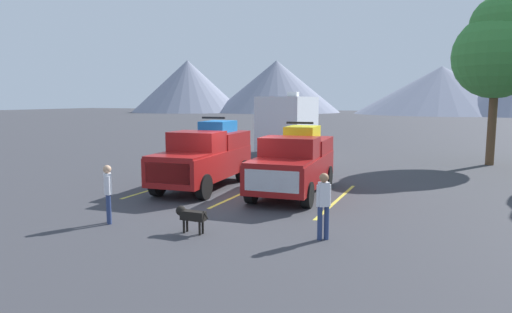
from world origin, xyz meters
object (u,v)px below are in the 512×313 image
pickup_truck_a (206,156)px  person_a (108,190)px  pickup_truck_b (294,162)px  camper_trailer_a (289,122)px  person_b (324,202)px  dog (190,215)px

pickup_truck_a → person_a: 5.60m
pickup_truck_b → camper_trailer_a: 11.10m
person_b → dog: person_b is taller
pickup_truck_a → pickup_truck_b: size_ratio=1.03×
pickup_truck_a → person_b: size_ratio=3.37×
pickup_truck_b → dog: 5.79m
dog → camper_trailer_a: bearing=100.3°
person_a → dog: person_a is taller
pickup_truck_b → person_b: bearing=-64.0°
pickup_truck_b → dog: size_ratio=5.78×
camper_trailer_a → dog: size_ratio=8.00×
pickup_truck_b → person_a: pickup_truck_b is taller
camper_trailer_a → pickup_truck_a: bearing=-88.5°
pickup_truck_b → dog: pickup_truck_b is taller
pickup_truck_a → camper_trailer_a: 10.63m
person_a → person_b: (5.77, 0.93, 0.01)m
camper_trailer_a → person_a: size_ratio=4.60×
pickup_truck_a → dog: pickup_truck_a is taller
dog → person_a: bearing=-177.4°
person_b → pickup_truck_b: bearing=116.0°
pickup_truck_b → camper_trailer_a: (-3.82, 10.38, 0.86)m
pickup_truck_a → pickup_truck_b: pickup_truck_a is taller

